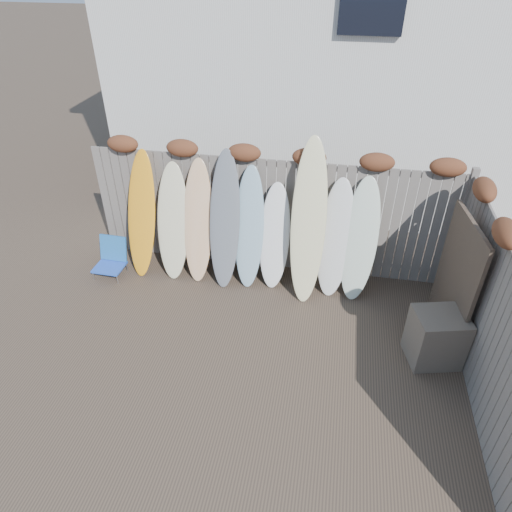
% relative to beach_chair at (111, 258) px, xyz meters
% --- Properties ---
extents(ground, '(80.00, 80.00, 0.00)m').
position_rel_beach_chair_xyz_m(ground, '(2.62, -1.69, -0.30)').
color(ground, '#493A2D').
extents(back_fence, '(6.05, 0.28, 2.24)m').
position_rel_beach_chair_xyz_m(back_fence, '(2.68, 0.71, 0.89)').
color(back_fence, slate).
rests_on(back_fence, ground).
extents(right_fence, '(0.28, 4.40, 2.24)m').
position_rel_beach_chair_xyz_m(right_fence, '(5.62, -1.43, 0.84)').
color(right_fence, slate).
rests_on(right_fence, ground).
extents(house, '(8.50, 5.50, 6.33)m').
position_rel_beach_chair_xyz_m(house, '(3.13, 4.81, 2.90)').
color(house, silver).
rests_on(house, ground).
extents(beach_chair, '(0.50, 0.53, 0.65)m').
position_rel_beach_chair_xyz_m(beach_chair, '(0.00, 0.00, 0.00)').
color(beach_chair, blue).
rests_on(beach_chair, ground).
extents(wooden_crate, '(0.78, 0.70, 0.78)m').
position_rel_beach_chair_xyz_m(wooden_crate, '(5.20, -1.06, 0.09)').
color(wooden_crate, '#655A4C').
rests_on(wooden_crate, ground).
extents(lattice_panel, '(0.21, 1.25, 1.88)m').
position_rel_beach_chair_xyz_m(lattice_panel, '(5.41, -0.51, 0.64)').
color(lattice_panel, brown).
rests_on(lattice_panel, ground).
extents(surfboard_0, '(0.55, 0.77, 2.08)m').
position_rel_beach_chair_xyz_m(surfboard_0, '(0.54, 0.28, 0.74)').
color(surfboard_0, orange).
rests_on(surfboard_0, ground).
extents(surfboard_1, '(0.56, 0.70, 1.91)m').
position_rel_beach_chair_xyz_m(surfboard_1, '(1.08, 0.29, 0.66)').
color(surfboard_1, beige).
rests_on(surfboard_1, ground).
extents(surfboard_2, '(0.51, 0.72, 1.99)m').
position_rel_beach_chair_xyz_m(surfboard_2, '(1.51, 0.31, 0.70)').
color(surfboard_2, '#EFCD7E').
rests_on(surfboard_2, ground).
extents(surfboard_3, '(0.52, 0.79, 2.19)m').
position_rel_beach_chair_xyz_m(surfboard_3, '(1.97, 0.26, 0.79)').
color(surfboard_3, slate).
rests_on(surfboard_3, ground).
extents(surfboard_4, '(0.50, 0.71, 1.95)m').
position_rel_beach_chair_xyz_m(surfboard_4, '(2.37, 0.31, 0.67)').
color(surfboard_4, '#89ACBF').
rests_on(surfboard_4, ground).
extents(surfboard_5, '(0.50, 0.62, 1.70)m').
position_rel_beach_chair_xyz_m(surfboard_5, '(2.78, 0.32, 0.55)').
color(surfboard_5, white).
rests_on(surfboard_5, ground).
extents(surfboard_6, '(0.58, 0.90, 2.49)m').
position_rel_beach_chair_xyz_m(surfboard_6, '(3.31, 0.19, 0.95)').
color(surfboard_6, beige).
rests_on(surfboard_6, ground).
extents(surfboard_7, '(0.57, 0.70, 1.86)m').
position_rel_beach_chair_xyz_m(surfboard_7, '(3.74, 0.31, 0.63)').
color(surfboard_7, silver).
rests_on(surfboard_7, ground).
extents(surfboard_8, '(0.59, 0.73, 1.92)m').
position_rel_beach_chair_xyz_m(surfboard_8, '(4.12, 0.30, 0.66)').
color(surfboard_8, silver).
rests_on(surfboard_8, ground).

